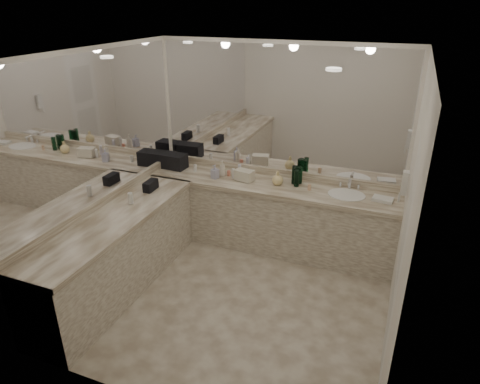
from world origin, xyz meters
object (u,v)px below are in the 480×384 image
at_px(black_toiletry_bag, 174,161).
at_px(cream_cosmetic_case, 244,176).
at_px(hand_towel, 383,199).
at_px(soap_bottle_a, 222,168).
at_px(soap_bottle_b, 215,172).
at_px(soap_bottle_c, 278,178).
at_px(sink, 346,195).
at_px(wall_phone, 405,183).

height_order(black_toiletry_bag, cream_cosmetic_case, black_toiletry_bag).
bearing_deg(hand_towel, soap_bottle_a, 179.38).
distance_m(soap_bottle_b, soap_bottle_c, 0.82).
xyz_separation_m(sink, soap_bottle_a, (-1.62, 0.01, 0.11)).
bearing_deg(sink, hand_towel, -1.37).
relative_size(black_toiletry_bag, cream_cosmetic_case, 1.49).
height_order(cream_cosmetic_case, hand_towel, cream_cosmetic_case).
bearing_deg(wall_phone, soap_bottle_c, 161.16).
relative_size(sink, wall_phone, 1.83).
height_order(black_toiletry_bag, soap_bottle_c, black_toiletry_bag).
relative_size(sink, hand_towel, 1.95).
height_order(black_toiletry_bag, hand_towel, black_toiletry_bag).
distance_m(hand_towel, soap_bottle_c, 1.27).
bearing_deg(sink, soap_bottle_b, -176.85).
xyz_separation_m(wall_phone, soap_bottle_c, (-1.46, 0.50, -0.36)).
bearing_deg(wall_phone, sink, 140.43).
xyz_separation_m(wall_phone, cream_cosmetic_case, (-1.90, 0.47, -0.38)).
xyz_separation_m(sink, soap_bottle_b, (-1.68, -0.09, 0.10)).
distance_m(wall_phone, hand_towel, 0.68).
bearing_deg(black_toiletry_bag, sink, -1.07).
bearing_deg(sink, soap_bottle_a, 179.58).
distance_m(sink, soap_bottle_c, 0.86).
relative_size(cream_cosmetic_case, soap_bottle_a, 1.10).
distance_m(sink, hand_towel, 0.41).
distance_m(sink, black_toiletry_bag, 2.37).
bearing_deg(black_toiletry_bag, wall_phone, -10.38).
xyz_separation_m(wall_phone, black_toiletry_bag, (-2.97, 0.54, -0.35)).
distance_m(sink, soap_bottle_b, 1.68).
height_order(wall_phone, soap_bottle_c, wall_phone).
relative_size(sink, soap_bottle_b, 2.39).
bearing_deg(soap_bottle_a, black_toiletry_bag, 177.54).
distance_m(wall_phone, soap_bottle_a, 2.31).
height_order(wall_phone, cream_cosmetic_case, wall_phone).
relative_size(cream_cosmetic_case, soap_bottle_c, 1.29).
relative_size(black_toiletry_bag, soap_bottle_c, 1.91).
xyz_separation_m(sink, black_toiletry_bag, (-2.36, 0.04, 0.10)).
relative_size(sink, cream_cosmetic_case, 1.88).
bearing_deg(cream_cosmetic_case, soap_bottle_a, -175.47).
height_order(cream_cosmetic_case, soap_bottle_a, soap_bottle_a).
xyz_separation_m(hand_towel, soap_bottle_b, (-2.09, -0.08, 0.07)).
bearing_deg(hand_towel, wall_phone, -68.50).
xyz_separation_m(wall_phone, soap_bottle_a, (-2.22, 0.51, -0.34)).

